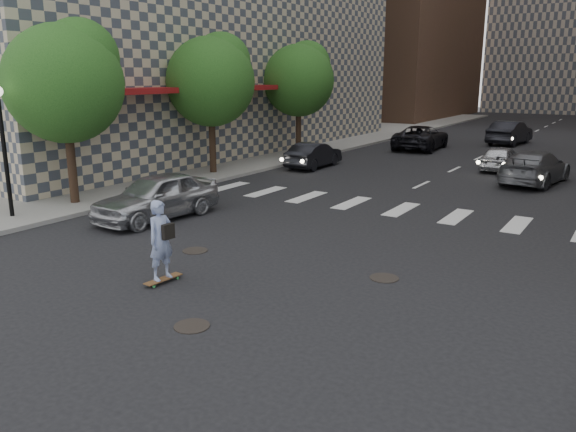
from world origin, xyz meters
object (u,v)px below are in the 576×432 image
tree_c (301,77)px  traffic_car_e (510,133)px  lamppost (2,133)px  tree_b (213,77)px  tree_a (68,78)px  traffic_car_c (421,137)px  traffic_car_a (314,155)px  traffic_car_d (501,158)px  skateboarder (161,240)px  traffic_car_b (535,167)px  silver_sedan (157,196)px

tree_c → traffic_car_e: 16.45m
lamppost → tree_b: 10.77m
tree_a → tree_b: 8.00m
tree_a → tree_b: bearing=90.0°
tree_b → traffic_car_c: (5.15, 14.86, -3.87)m
traffic_car_a → traffic_car_e: bearing=-113.7°
traffic_car_a → traffic_car_d: bearing=-154.9°
lamppost → tree_b: (0.05, 10.64, 1.71)m
skateboarder → lamppost: bearing=174.5°
tree_c → traffic_car_a: size_ratio=1.64×
traffic_car_d → traffic_car_e: (-2.02, 12.00, 0.18)m
traffic_car_a → traffic_car_b: (10.64, 1.36, 0.08)m
traffic_car_d → skateboarder: bearing=83.5°
tree_b → traffic_car_d: tree_b is taller
tree_c → tree_b: bearing=-90.0°
traffic_car_e → tree_a: bearing=78.5°
tree_b → silver_sedan: bearing=-63.3°
silver_sedan → traffic_car_a: bearing=98.7°
traffic_car_e → traffic_car_c: bearing=60.7°
tree_a → tree_c: size_ratio=1.00×
lamppost → skateboarder: (8.53, -1.56, -1.89)m
lamppost → traffic_car_b: (13.64, 16.52, -2.20)m
lamppost → tree_a: tree_a is taller
traffic_car_c → silver_sedan: bearing=83.2°
tree_a → traffic_car_a: (2.95, 12.52, -3.98)m
silver_sedan → traffic_car_c: (1.19, 22.73, -0.00)m
lamppost → traffic_car_b: size_ratio=0.84×
traffic_car_d → tree_c: bearing=6.0°
tree_b → traffic_car_a: tree_b is taller
skateboarder → traffic_car_e: size_ratio=0.40×
tree_a → skateboarder: bearing=-26.3°
silver_sedan → traffic_car_c: size_ratio=0.82×
tree_b → traffic_car_e: tree_b is taller
skateboarder → traffic_car_e: bearing=93.2°
tree_a → traffic_car_c: (5.15, 22.86, -3.87)m
silver_sedan → traffic_car_b: (9.64, 13.75, -0.05)m
tree_a → traffic_car_b: tree_a is taller
tree_a → silver_sedan: (3.95, 0.14, -3.86)m
tree_c → traffic_car_d: size_ratio=1.76×
tree_b → silver_sedan: tree_b is taller
tree_a → traffic_car_a: bearing=76.7°
tree_c → traffic_car_d: bearing=4.3°
tree_b → traffic_car_a: size_ratio=1.64×
traffic_car_b → tree_b: bearing=30.7°
silver_sedan → skateboarder: bearing=-39.6°
tree_b → traffic_car_c: 16.20m
tree_b → tree_c: 8.00m
tree_b → traffic_car_a: 6.71m
lamppost → silver_sedan: 5.32m
traffic_car_a → traffic_car_b: size_ratio=0.79×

